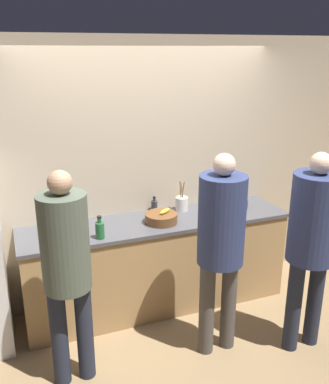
{
  "coord_description": "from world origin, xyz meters",
  "views": [
    {
      "loc": [
        -1.28,
        -3.21,
        2.48
      ],
      "look_at": [
        0.0,
        0.14,
        1.27
      ],
      "focal_mm": 40.0,
      "sensor_mm": 36.0,
      "label": 1
    }
  ],
  "objects_px": {
    "bottle_green": "(100,230)",
    "fruit_bowl": "(161,218)",
    "person_center": "(221,237)",
    "bottle_amber": "(213,206)",
    "person_left": "(66,263)",
    "bottle_dark": "(154,206)",
    "utensil_crock": "(182,203)",
    "cup_blue": "(243,204)",
    "person_right": "(313,234)"
  },
  "relations": [
    {
      "from": "bottle_amber",
      "to": "cup_blue",
      "type": "xyz_separation_m",
      "value": [
        0.36,
        0.02,
        -0.03
      ]
    },
    {
      "from": "bottle_green",
      "to": "fruit_bowl",
      "type": "bearing_deg",
      "value": 12.83
    },
    {
      "from": "person_center",
      "to": "cup_blue",
      "type": "distance_m",
      "value": 1.08
    },
    {
      "from": "bottle_dark",
      "to": "person_center",
      "type": "bearing_deg",
      "value": -79.81
    },
    {
      "from": "person_left",
      "to": "fruit_bowl",
      "type": "bearing_deg",
      "value": 34.66
    },
    {
      "from": "person_center",
      "to": "person_left",
      "type": "bearing_deg",
      "value": 176.5
    },
    {
      "from": "person_right",
      "to": "bottle_green",
      "type": "height_order",
      "value": "person_right"
    },
    {
      "from": "cup_blue",
      "to": "person_right",
      "type": "bearing_deg",
      "value": -89.55
    },
    {
      "from": "bottle_dark",
      "to": "bottle_amber",
      "type": "bearing_deg",
      "value": -25.48
    },
    {
      "from": "person_left",
      "to": "person_right",
      "type": "distance_m",
      "value": 1.94
    },
    {
      "from": "cup_blue",
      "to": "bottle_dark",
      "type": "bearing_deg",
      "value": 165.35
    },
    {
      "from": "person_left",
      "to": "bottle_amber",
      "type": "relative_size",
      "value": 8.68
    },
    {
      "from": "person_right",
      "to": "fruit_bowl",
      "type": "bearing_deg",
      "value": 133.61
    },
    {
      "from": "person_center",
      "to": "bottle_amber",
      "type": "height_order",
      "value": "person_center"
    },
    {
      "from": "person_left",
      "to": "bottle_dark",
      "type": "bearing_deg",
      "value": 43.74
    },
    {
      "from": "person_center",
      "to": "cup_blue",
      "type": "height_order",
      "value": "person_center"
    },
    {
      "from": "bottle_dark",
      "to": "cup_blue",
      "type": "height_order",
      "value": "bottle_dark"
    },
    {
      "from": "fruit_bowl",
      "to": "bottle_dark",
      "type": "xyz_separation_m",
      "value": [
        0.04,
        0.3,
        0.02
      ]
    },
    {
      "from": "person_left",
      "to": "bottle_dark",
      "type": "relative_size",
      "value": 10.91
    },
    {
      "from": "bottle_green",
      "to": "cup_blue",
      "type": "height_order",
      "value": "bottle_green"
    },
    {
      "from": "person_right",
      "to": "bottle_dark",
      "type": "bearing_deg",
      "value": 125.14
    },
    {
      "from": "fruit_bowl",
      "to": "cup_blue",
      "type": "distance_m",
      "value": 0.93
    },
    {
      "from": "person_center",
      "to": "utensil_crock",
      "type": "bearing_deg",
      "value": 85.17
    },
    {
      "from": "person_left",
      "to": "cup_blue",
      "type": "bearing_deg",
      "value": 21.27
    },
    {
      "from": "person_left",
      "to": "bottle_green",
      "type": "xyz_separation_m",
      "value": [
        0.37,
        0.54,
        -0.02
      ]
    },
    {
      "from": "person_center",
      "to": "bottle_green",
      "type": "xyz_separation_m",
      "value": [
        -0.84,
        0.61,
        -0.06
      ]
    },
    {
      "from": "bottle_green",
      "to": "person_left",
      "type": "bearing_deg",
      "value": -124.16
    },
    {
      "from": "bottle_green",
      "to": "bottle_amber",
      "type": "bearing_deg",
      "value": 8.72
    },
    {
      "from": "utensil_crock",
      "to": "bottle_dark",
      "type": "relative_size",
      "value": 1.95
    },
    {
      "from": "person_left",
      "to": "person_right",
      "type": "xyz_separation_m",
      "value": [
        1.92,
        -0.3,
        0.04
      ]
    },
    {
      "from": "person_left",
      "to": "cup_blue",
      "type": "distance_m",
      "value": 2.05
    },
    {
      "from": "person_right",
      "to": "bottle_amber",
      "type": "xyz_separation_m",
      "value": [
        -0.36,
        1.02,
        -0.07
      ]
    },
    {
      "from": "person_left",
      "to": "fruit_bowl",
      "type": "relative_size",
      "value": 5.6
    },
    {
      "from": "bottle_dark",
      "to": "bottle_amber",
      "type": "xyz_separation_m",
      "value": [
        0.53,
        -0.25,
        0.02
      ]
    },
    {
      "from": "person_center",
      "to": "bottle_dark",
      "type": "height_order",
      "value": "person_center"
    },
    {
      "from": "fruit_bowl",
      "to": "cup_blue",
      "type": "height_order",
      "value": "fruit_bowl"
    },
    {
      "from": "fruit_bowl",
      "to": "bottle_amber",
      "type": "height_order",
      "value": "bottle_amber"
    },
    {
      "from": "person_center",
      "to": "bottle_amber",
      "type": "bearing_deg",
      "value": 66.57
    },
    {
      "from": "person_center",
      "to": "person_right",
      "type": "distance_m",
      "value": 0.74
    },
    {
      "from": "fruit_bowl",
      "to": "bottle_amber",
      "type": "distance_m",
      "value": 0.57
    },
    {
      "from": "person_left",
      "to": "cup_blue",
      "type": "relative_size",
      "value": 18.04
    },
    {
      "from": "fruit_bowl",
      "to": "utensil_crock",
      "type": "distance_m",
      "value": 0.39
    },
    {
      "from": "person_right",
      "to": "cup_blue",
      "type": "xyz_separation_m",
      "value": [
        -0.01,
        1.04,
        -0.1
      ]
    },
    {
      "from": "fruit_bowl",
      "to": "bottle_amber",
      "type": "relative_size",
      "value": 1.55
    },
    {
      "from": "person_center",
      "to": "bottle_dark",
      "type": "relative_size",
      "value": 11.1
    },
    {
      "from": "person_left",
      "to": "person_right",
      "type": "height_order",
      "value": "person_right"
    },
    {
      "from": "utensil_crock",
      "to": "cup_blue",
      "type": "distance_m",
      "value": 0.64
    },
    {
      "from": "bottle_dark",
      "to": "bottle_amber",
      "type": "relative_size",
      "value": 0.8
    },
    {
      "from": "person_right",
      "to": "utensil_crock",
      "type": "distance_m",
      "value": 1.37
    },
    {
      "from": "person_left",
      "to": "bottle_dark",
      "type": "xyz_separation_m",
      "value": [
        1.02,
        0.97,
        -0.04
      ]
    }
  ]
}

